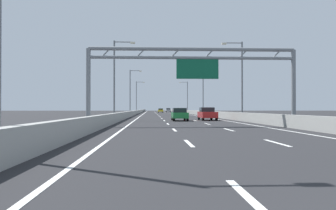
# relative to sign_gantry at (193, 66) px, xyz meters

# --- Properties ---
(ground_plane) EXTENTS (260.00, 260.00, 0.00)m
(ground_plane) POSITION_rel_sign_gantry_xyz_m (-0.05, 73.16, -4.87)
(ground_plane) COLOR #262628
(lane_dash_left_0) EXTENTS (0.16, 3.00, 0.01)m
(lane_dash_left_0) POSITION_rel_sign_gantry_xyz_m (-1.85, -23.34, -4.86)
(lane_dash_left_0) COLOR white
(lane_dash_left_0) RESTS_ON ground_plane
(lane_dash_left_1) EXTENTS (0.16, 3.00, 0.01)m
(lane_dash_left_1) POSITION_rel_sign_gantry_xyz_m (-1.85, -14.34, -4.86)
(lane_dash_left_1) COLOR white
(lane_dash_left_1) RESTS_ON ground_plane
(lane_dash_left_2) EXTENTS (0.16, 3.00, 0.01)m
(lane_dash_left_2) POSITION_rel_sign_gantry_xyz_m (-1.85, -5.34, -4.86)
(lane_dash_left_2) COLOR white
(lane_dash_left_2) RESTS_ON ground_plane
(lane_dash_left_3) EXTENTS (0.16, 3.00, 0.01)m
(lane_dash_left_3) POSITION_rel_sign_gantry_xyz_m (-1.85, 3.66, -4.86)
(lane_dash_left_3) COLOR white
(lane_dash_left_3) RESTS_ON ground_plane
(lane_dash_left_4) EXTENTS (0.16, 3.00, 0.01)m
(lane_dash_left_4) POSITION_rel_sign_gantry_xyz_m (-1.85, 12.66, -4.86)
(lane_dash_left_4) COLOR white
(lane_dash_left_4) RESTS_ON ground_plane
(lane_dash_left_5) EXTENTS (0.16, 3.00, 0.01)m
(lane_dash_left_5) POSITION_rel_sign_gantry_xyz_m (-1.85, 21.66, -4.86)
(lane_dash_left_5) COLOR white
(lane_dash_left_5) RESTS_ON ground_plane
(lane_dash_left_6) EXTENTS (0.16, 3.00, 0.01)m
(lane_dash_left_6) POSITION_rel_sign_gantry_xyz_m (-1.85, 30.66, -4.86)
(lane_dash_left_6) COLOR white
(lane_dash_left_6) RESTS_ON ground_plane
(lane_dash_left_7) EXTENTS (0.16, 3.00, 0.01)m
(lane_dash_left_7) POSITION_rel_sign_gantry_xyz_m (-1.85, 39.66, -4.86)
(lane_dash_left_7) COLOR white
(lane_dash_left_7) RESTS_ON ground_plane
(lane_dash_left_8) EXTENTS (0.16, 3.00, 0.01)m
(lane_dash_left_8) POSITION_rel_sign_gantry_xyz_m (-1.85, 48.66, -4.86)
(lane_dash_left_8) COLOR white
(lane_dash_left_8) RESTS_ON ground_plane
(lane_dash_left_9) EXTENTS (0.16, 3.00, 0.01)m
(lane_dash_left_9) POSITION_rel_sign_gantry_xyz_m (-1.85, 57.66, -4.86)
(lane_dash_left_9) COLOR white
(lane_dash_left_9) RESTS_ON ground_plane
(lane_dash_left_10) EXTENTS (0.16, 3.00, 0.01)m
(lane_dash_left_10) POSITION_rel_sign_gantry_xyz_m (-1.85, 66.66, -4.86)
(lane_dash_left_10) COLOR white
(lane_dash_left_10) RESTS_ON ground_plane
(lane_dash_left_11) EXTENTS (0.16, 3.00, 0.01)m
(lane_dash_left_11) POSITION_rel_sign_gantry_xyz_m (-1.85, 75.66, -4.86)
(lane_dash_left_11) COLOR white
(lane_dash_left_11) RESTS_ON ground_plane
(lane_dash_left_12) EXTENTS (0.16, 3.00, 0.01)m
(lane_dash_left_12) POSITION_rel_sign_gantry_xyz_m (-1.85, 84.66, -4.86)
(lane_dash_left_12) COLOR white
(lane_dash_left_12) RESTS_ON ground_plane
(lane_dash_left_13) EXTENTS (0.16, 3.00, 0.01)m
(lane_dash_left_13) POSITION_rel_sign_gantry_xyz_m (-1.85, 93.66, -4.86)
(lane_dash_left_13) COLOR white
(lane_dash_left_13) RESTS_ON ground_plane
(lane_dash_left_14) EXTENTS (0.16, 3.00, 0.01)m
(lane_dash_left_14) POSITION_rel_sign_gantry_xyz_m (-1.85, 102.66, -4.86)
(lane_dash_left_14) COLOR white
(lane_dash_left_14) RESTS_ON ground_plane
(lane_dash_left_15) EXTENTS (0.16, 3.00, 0.01)m
(lane_dash_left_15) POSITION_rel_sign_gantry_xyz_m (-1.85, 111.66, -4.86)
(lane_dash_left_15) COLOR white
(lane_dash_left_15) RESTS_ON ground_plane
(lane_dash_left_16) EXTENTS (0.16, 3.00, 0.01)m
(lane_dash_left_16) POSITION_rel_sign_gantry_xyz_m (-1.85, 120.66, -4.86)
(lane_dash_left_16) COLOR white
(lane_dash_left_16) RESTS_ON ground_plane
(lane_dash_left_17) EXTENTS (0.16, 3.00, 0.01)m
(lane_dash_left_17) POSITION_rel_sign_gantry_xyz_m (-1.85, 129.66, -4.86)
(lane_dash_left_17) COLOR white
(lane_dash_left_17) RESTS_ON ground_plane
(lane_dash_right_1) EXTENTS (0.16, 3.00, 0.01)m
(lane_dash_right_1) POSITION_rel_sign_gantry_xyz_m (1.75, -14.34, -4.86)
(lane_dash_right_1) COLOR white
(lane_dash_right_1) RESTS_ON ground_plane
(lane_dash_right_2) EXTENTS (0.16, 3.00, 0.01)m
(lane_dash_right_2) POSITION_rel_sign_gantry_xyz_m (1.75, -5.34, -4.86)
(lane_dash_right_2) COLOR white
(lane_dash_right_2) RESTS_ON ground_plane
(lane_dash_right_3) EXTENTS (0.16, 3.00, 0.01)m
(lane_dash_right_3) POSITION_rel_sign_gantry_xyz_m (1.75, 3.66, -4.86)
(lane_dash_right_3) COLOR white
(lane_dash_right_3) RESTS_ON ground_plane
(lane_dash_right_4) EXTENTS (0.16, 3.00, 0.01)m
(lane_dash_right_4) POSITION_rel_sign_gantry_xyz_m (1.75, 12.66, -4.86)
(lane_dash_right_4) COLOR white
(lane_dash_right_4) RESTS_ON ground_plane
(lane_dash_right_5) EXTENTS (0.16, 3.00, 0.01)m
(lane_dash_right_5) POSITION_rel_sign_gantry_xyz_m (1.75, 21.66, -4.86)
(lane_dash_right_5) COLOR white
(lane_dash_right_5) RESTS_ON ground_plane
(lane_dash_right_6) EXTENTS (0.16, 3.00, 0.01)m
(lane_dash_right_6) POSITION_rel_sign_gantry_xyz_m (1.75, 30.66, -4.86)
(lane_dash_right_6) COLOR white
(lane_dash_right_6) RESTS_ON ground_plane
(lane_dash_right_7) EXTENTS (0.16, 3.00, 0.01)m
(lane_dash_right_7) POSITION_rel_sign_gantry_xyz_m (1.75, 39.66, -4.86)
(lane_dash_right_7) COLOR white
(lane_dash_right_7) RESTS_ON ground_plane
(lane_dash_right_8) EXTENTS (0.16, 3.00, 0.01)m
(lane_dash_right_8) POSITION_rel_sign_gantry_xyz_m (1.75, 48.66, -4.86)
(lane_dash_right_8) COLOR white
(lane_dash_right_8) RESTS_ON ground_plane
(lane_dash_right_9) EXTENTS (0.16, 3.00, 0.01)m
(lane_dash_right_9) POSITION_rel_sign_gantry_xyz_m (1.75, 57.66, -4.86)
(lane_dash_right_9) COLOR white
(lane_dash_right_9) RESTS_ON ground_plane
(lane_dash_right_10) EXTENTS (0.16, 3.00, 0.01)m
(lane_dash_right_10) POSITION_rel_sign_gantry_xyz_m (1.75, 66.66, -4.86)
(lane_dash_right_10) COLOR white
(lane_dash_right_10) RESTS_ON ground_plane
(lane_dash_right_11) EXTENTS (0.16, 3.00, 0.01)m
(lane_dash_right_11) POSITION_rel_sign_gantry_xyz_m (1.75, 75.66, -4.86)
(lane_dash_right_11) COLOR white
(lane_dash_right_11) RESTS_ON ground_plane
(lane_dash_right_12) EXTENTS (0.16, 3.00, 0.01)m
(lane_dash_right_12) POSITION_rel_sign_gantry_xyz_m (1.75, 84.66, -4.86)
(lane_dash_right_12) COLOR white
(lane_dash_right_12) RESTS_ON ground_plane
(lane_dash_right_13) EXTENTS (0.16, 3.00, 0.01)m
(lane_dash_right_13) POSITION_rel_sign_gantry_xyz_m (1.75, 93.66, -4.86)
(lane_dash_right_13) COLOR white
(lane_dash_right_13) RESTS_ON ground_plane
(lane_dash_right_14) EXTENTS (0.16, 3.00, 0.01)m
(lane_dash_right_14) POSITION_rel_sign_gantry_xyz_m (1.75, 102.66, -4.86)
(lane_dash_right_14) COLOR white
(lane_dash_right_14) RESTS_ON ground_plane
(lane_dash_right_15) EXTENTS (0.16, 3.00, 0.01)m
(lane_dash_right_15) POSITION_rel_sign_gantry_xyz_m (1.75, 111.66, -4.86)
(lane_dash_right_15) COLOR white
(lane_dash_right_15) RESTS_ON ground_plane
(lane_dash_right_16) EXTENTS (0.16, 3.00, 0.01)m
(lane_dash_right_16) POSITION_rel_sign_gantry_xyz_m (1.75, 120.66, -4.86)
(lane_dash_right_16) COLOR white
(lane_dash_right_16) RESTS_ON ground_plane
(lane_dash_right_17) EXTENTS (0.16, 3.00, 0.01)m
(lane_dash_right_17) POSITION_rel_sign_gantry_xyz_m (1.75, 129.66, -4.86)
(lane_dash_right_17) COLOR white
(lane_dash_right_17) RESTS_ON ground_plane
(edge_line_left) EXTENTS (0.16, 176.00, 0.01)m
(edge_line_left) POSITION_rel_sign_gantry_xyz_m (-5.30, 61.16, -4.86)
(edge_line_left) COLOR white
(edge_line_left) RESTS_ON ground_plane
(edge_line_right) EXTENTS (0.16, 176.00, 0.01)m
(edge_line_right) POSITION_rel_sign_gantry_xyz_m (5.20, 61.16, -4.86)
(edge_line_right) COLOR white
(edge_line_right) RESTS_ON ground_plane
(barrier_left) EXTENTS (0.45, 220.00, 0.95)m
(barrier_left) POSITION_rel_sign_gantry_xyz_m (-6.95, 83.16, -4.39)
(barrier_left) COLOR #9E9E99
(barrier_left) RESTS_ON ground_plane
(barrier_right) EXTENTS (0.45, 220.00, 0.95)m
(barrier_right) POSITION_rel_sign_gantry_xyz_m (6.85, 83.16, -4.39)
(barrier_right) COLOR #9E9E99
(barrier_right) RESTS_ON ground_plane
(sign_gantry) EXTENTS (16.98, 0.36, 6.36)m
(sign_gantry) POSITION_rel_sign_gantry_xyz_m (0.00, 0.00, 0.00)
(sign_gantry) COLOR gray
(sign_gantry) RESTS_ON ground_plane
(streetlamp_left_mid) EXTENTS (2.58, 0.28, 9.50)m
(streetlamp_left_mid) POSITION_rel_sign_gantry_xyz_m (-7.52, 14.19, 0.53)
(streetlamp_left_mid) COLOR slate
(streetlamp_left_mid) RESTS_ON ground_plane
(streetlamp_right_mid) EXTENTS (2.58, 0.28, 9.50)m
(streetlamp_right_mid) POSITION_rel_sign_gantry_xyz_m (7.41, 14.19, 0.53)
(streetlamp_right_mid) COLOR slate
(streetlamp_right_mid) RESTS_ON ground_plane
(streetlamp_left_far) EXTENTS (2.58, 0.28, 9.50)m
(streetlamp_left_far) POSITION_rel_sign_gantry_xyz_m (-7.52, 46.73, 0.53)
(streetlamp_left_far) COLOR slate
(streetlamp_left_far) RESTS_ON ground_plane
(streetlamp_right_far) EXTENTS (2.58, 0.28, 9.50)m
(streetlamp_right_far) POSITION_rel_sign_gantry_xyz_m (7.41, 46.73, 0.53)
(streetlamp_right_far) COLOR slate
(streetlamp_right_far) RESTS_ON ground_plane
(streetlamp_left_distant) EXTENTS (2.58, 0.28, 9.50)m
(streetlamp_left_distant) POSITION_rel_sign_gantry_xyz_m (-7.52, 79.28, 0.53)
(streetlamp_left_distant) COLOR slate
(streetlamp_left_distant) RESTS_ON ground_plane
(streetlamp_right_distant) EXTENTS (2.58, 0.28, 9.50)m
(streetlamp_right_distant) POSITION_rel_sign_gantry_xyz_m (7.41, 79.28, 0.53)
(streetlamp_right_distant) COLOR slate
(streetlamp_right_distant) RESTS_ON ground_plane
(red_car) EXTENTS (1.79, 4.59, 1.54)m
(red_car) POSITION_rel_sign_gantry_xyz_m (3.34, 13.90, -4.09)
(red_car) COLOR red
(red_car) RESTS_ON ground_plane
(green_car) EXTENTS (1.70, 4.34, 1.46)m
(green_car) POSITION_rel_sign_gantry_xyz_m (-0.11, 12.19, -4.11)
(green_car) COLOR #1E7A38
(green_car) RESTS_ON ground_plane
(silver_car) EXTENTS (1.75, 4.23, 1.53)m
(silver_car) POSITION_rel_sign_gantry_xyz_m (3.36, 110.63, -4.09)
(silver_car) COLOR #A8ADB2
(silver_car) RESTS_ON ground_plane
(yellow_car) EXTENTS (1.71, 4.46, 1.41)m
(yellow_car) POSITION_rel_sign_gantry_xyz_m (-0.08, 94.14, -4.14)
(yellow_car) COLOR yellow
(yellow_car) RESTS_ON ground_plane
(white_car) EXTENTS (1.88, 4.69, 1.53)m
(white_car) POSITION_rel_sign_gantry_xyz_m (3.62, 64.66, -4.08)
(white_car) COLOR silver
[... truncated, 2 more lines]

